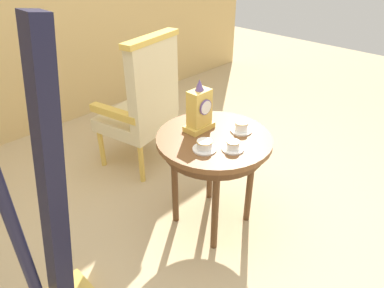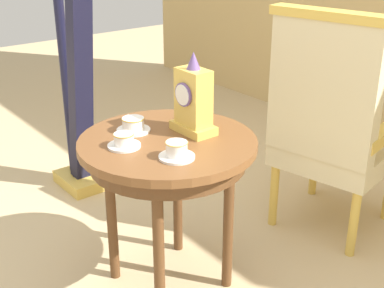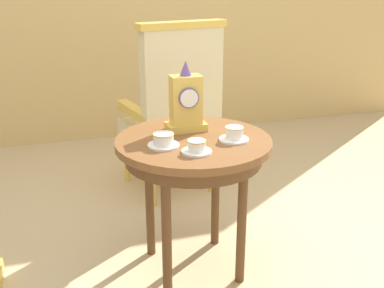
{
  "view_description": "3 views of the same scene",
  "coord_description": "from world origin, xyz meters",
  "px_view_note": "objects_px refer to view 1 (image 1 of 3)",
  "views": [
    {
      "loc": [
        -1.37,
        -1.13,
        1.75
      ],
      "look_at": [
        -0.02,
        0.18,
        0.61
      ],
      "focal_mm": 32.43,
      "sensor_mm": 36.0,
      "label": 1
    },
    {
      "loc": [
        1.65,
        -1.07,
        1.51
      ],
      "look_at": [
        0.03,
        0.2,
        0.62
      ],
      "focal_mm": 49.77,
      "sensor_mm": 36.0,
      "label": 2
    },
    {
      "loc": [
        -0.54,
        -1.86,
        1.39
      ],
      "look_at": [
        0.05,
        0.07,
        0.66
      ],
      "focal_mm": 43.57,
      "sensor_mm": 36.0,
      "label": 3
    }
  ],
  "objects_px": {
    "teacup_left": "(204,145)",
    "side_table": "(214,147)",
    "teacup_right": "(233,146)",
    "mantel_clock": "(199,110)",
    "teacup_center": "(241,127)",
    "armchair": "(144,103)",
    "harp": "(42,207)"
  },
  "relations": [
    {
      "from": "teacup_left",
      "to": "mantel_clock",
      "type": "relative_size",
      "value": 0.42
    },
    {
      "from": "teacup_left",
      "to": "armchair",
      "type": "height_order",
      "value": "armchair"
    },
    {
      "from": "teacup_right",
      "to": "harp",
      "type": "height_order",
      "value": "harp"
    },
    {
      "from": "side_table",
      "to": "teacup_left",
      "type": "bearing_deg",
      "value": -160.15
    },
    {
      "from": "teacup_center",
      "to": "mantel_clock",
      "type": "bearing_deg",
      "value": 128.52
    },
    {
      "from": "harp",
      "to": "armchair",
      "type": "bearing_deg",
      "value": 32.12
    },
    {
      "from": "side_table",
      "to": "teacup_center",
      "type": "height_order",
      "value": "teacup_center"
    },
    {
      "from": "teacup_left",
      "to": "armchair",
      "type": "relative_size",
      "value": 0.12
    },
    {
      "from": "mantel_clock",
      "to": "harp",
      "type": "distance_m",
      "value": 1.05
    },
    {
      "from": "teacup_right",
      "to": "harp",
      "type": "xyz_separation_m",
      "value": [
        -1.0,
        0.3,
        -0.01
      ]
    },
    {
      "from": "teacup_right",
      "to": "mantel_clock",
      "type": "xyz_separation_m",
      "value": [
        0.04,
        0.31,
        0.11
      ]
    },
    {
      "from": "teacup_left",
      "to": "mantel_clock",
      "type": "height_order",
      "value": "mantel_clock"
    },
    {
      "from": "teacup_left",
      "to": "mantel_clock",
      "type": "distance_m",
      "value": 0.27
    },
    {
      "from": "teacup_right",
      "to": "mantel_clock",
      "type": "bearing_deg",
      "value": 81.99
    },
    {
      "from": "side_table",
      "to": "harp",
      "type": "bearing_deg",
      "value": 173.11
    },
    {
      "from": "side_table",
      "to": "teacup_right",
      "type": "bearing_deg",
      "value": -103.02
    },
    {
      "from": "side_table",
      "to": "teacup_center",
      "type": "xyz_separation_m",
      "value": [
        0.17,
        -0.08,
        0.11
      ]
    },
    {
      "from": "teacup_left",
      "to": "side_table",
      "type": "bearing_deg",
      "value": 19.85
    },
    {
      "from": "side_table",
      "to": "mantel_clock",
      "type": "bearing_deg",
      "value": 89.09
    },
    {
      "from": "teacup_left",
      "to": "armchair",
      "type": "distance_m",
      "value": 0.98
    },
    {
      "from": "armchair",
      "to": "harp",
      "type": "relative_size",
      "value": 0.66
    },
    {
      "from": "teacup_center",
      "to": "mantel_clock",
      "type": "xyz_separation_m",
      "value": [
        -0.17,
        0.21,
        0.11
      ]
    },
    {
      "from": "teacup_center",
      "to": "harp",
      "type": "height_order",
      "value": "harp"
    },
    {
      "from": "armchair",
      "to": "harp",
      "type": "bearing_deg",
      "value": -147.88
    },
    {
      "from": "teacup_center",
      "to": "armchair",
      "type": "bearing_deg",
      "value": 91.76
    },
    {
      "from": "teacup_left",
      "to": "harp",
      "type": "xyz_separation_m",
      "value": [
        -0.89,
        0.18,
        -0.02
      ]
    },
    {
      "from": "teacup_left",
      "to": "mantel_clock",
      "type": "bearing_deg",
      "value": 49.45
    },
    {
      "from": "teacup_center",
      "to": "armchair",
      "type": "distance_m",
      "value": 0.95
    },
    {
      "from": "teacup_right",
      "to": "armchair",
      "type": "relative_size",
      "value": 0.11
    },
    {
      "from": "teacup_right",
      "to": "mantel_clock",
      "type": "height_order",
      "value": "mantel_clock"
    },
    {
      "from": "teacup_center",
      "to": "mantel_clock",
      "type": "relative_size",
      "value": 0.4
    },
    {
      "from": "teacup_center",
      "to": "armchair",
      "type": "xyz_separation_m",
      "value": [
        -0.03,
        0.95,
        -0.12
      ]
    }
  ]
}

